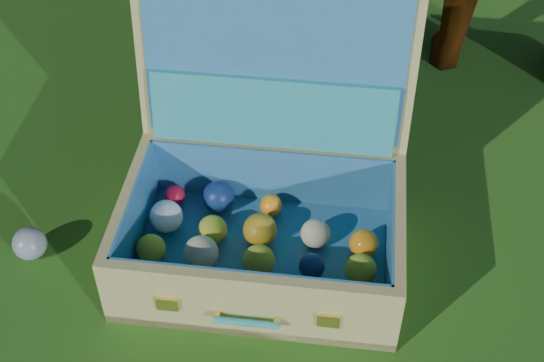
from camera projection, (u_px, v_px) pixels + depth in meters
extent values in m
plane|color=#215114|center=(251.00, 266.00, 1.65)|extent=(60.00, 60.00, 0.00)
sphere|color=teal|center=(30.00, 243.00, 1.65)|extent=(0.07, 0.07, 0.07)
cube|color=tan|center=(261.00, 259.00, 1.65)|extent=(0.65, 0.49, 0.02)
cube|color=tan|center=(248.00, 306.00, 1.47)|extent=(0.58, 0.12, 0.18)
cube|color=tan|center=(272.00, 176.00, 1.73)|extent=(0.58, 0.12, 0.18)
cube|color=tan|center=(130.00, 223.00, 1.63)|extent=(0.08, 0.35, 0.18)
cube|color=tan|center=(396.00, 248.00, 1.57)|extent=(0.08, 0.35, 0.18)
cube|color=#29668F|center=(261.00, 255.00, 1.64)|extent=(0.60, 0.44, 0.01)
cube|color=#29668F|center=(249.00, 297.00, 1.47)|extent=(0.54, 0.10, 0.15)
cube|color=#29668F|center=(271.00, 176.00, 1.71)|extent=(0.54, 0.10, 0.15)
cube|color=#29668F|center=(136.00, 220.00, 1.62)|extent=(0.07, 0.34, 0.15)
cube|color=#29668F|center=(390.00, 244.00, 1.57)|extent=(0.07, 0.34, 0.15)
cube|color=tan|center=(275.00, 61.00, 1.58)|extent=(0.59, 0.19, 0.39)
cube|color=#29668F|center=(274.00, 65.00, 1.56)|extent=(0.55, 0.15, 0.35)
cube|color=teal|center=(273.00, 113.00, 1.62)|extent=(0.52, 0.13, 0.17)
cube|color=#F2C659|center=(167.00, 304.00, 1.47)|extent=(0.04, 0.02, 0.03)
cube|color=#F2C659|center=(328.00, 321.00, 1.44)|extent=(0.04, 0.02, 0.03)
cylinder|color=teal|center=(246.00, 323.00, 1.46)|extent=(0.13, 0.04, 0.01)
cube|color=#F2C659|center=(217.00, 316.00, 1.47)|extent=(0.01, 0.02, 0.01)
cube|color=#F2C659|center=(277.00, 322.00, 1.46)|extent=(0.01, 0.02, 0.01)
sphere|color=white|center=(145.00, 284.00, 1.55)|extent=(0.06, 0.06, 0.06)
sphere|color=gold|center=(203.00, 282.00, 1.55)|extent=(0.06, 0.06, 0.06)
sphere|color=red|center=(252.00, 292.00, 1.54)|extent=(0.05, 0.05, 0.05)
sphere|color=gold|center=(305.00, 297.00, 1.52)|extent=(0.06, 0.06, 0.06)
sphere|color=orange|center=(368.00, 305.00, 1.50)|extent=(0.07, 0.07, 0.07)
sphere|color=gold|center=(151.00, 249.00, 1.61)|extent=(0.06, 0.06, 0.06)
sphere|color=beige|center=(201.00, 253.00, 1.60)|extent=(0.07, 0.07, 0.07)
sphere|color=gold|center=(259.00, 260.00, 1.59)|extent=(0.07, 0.07, 0.07)
sphere|color=navy|center=(312.00, 266.00, 1.58)|extent=(0.06, 0.06, 0.06)
sphere|color=gold|center=(361.00, 269.00, 1.57)|extent=(0.07, 0.07, 0.07)
sphere|color=white|center=(166.00, 216.00, 1.67)|extent=(0.07, 0.07, 0.07)
sphere|color=gold|center=(213.00, 229.00, 1.65)|extent=(0.06, 0.06, 0.06)
sphere|color=#BB8B18|center=(260.00, 230.00, 1.64)|extent=(0.07, 0.07, 0.07)
sphere|color=beige|center=(315.00, 233.00, 1.64)|extent=(0.06, 0.06, 0.06)
sphere|color=orange|center=(364.00, 243.00, 1.62)|extent=(0.06, 0.06, 0.06)
sphere|color=red|center=(175.00, 195.00, 1.74)|extent=(0.05, 0.05, 0.05)
sphere|color=navy|center=(219.00, 197.00, 1.72)|extent=(0.07, 0.07, 0.07)
sphere|color=orange|center=(271.00, 205.00, 1.71)|extent=(0.05, 0.05, 0.05)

